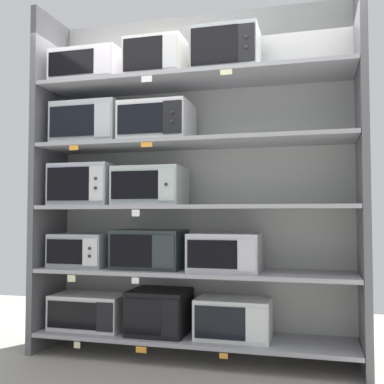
{
  "coord_description": "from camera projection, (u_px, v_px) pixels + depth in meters",
  "views": [
    {
      "loc": [
        0.91,
        -3.41,
        1.07
      ],
      "look_at": [
        0.0,
        0.0,
        1.24
      ],
      "focal_mm": 43.66,
      "sensor_mm": 36.0,
      "label": 1
    }
  ],
  "objects": [
    {
      "name": "shelf_3",
      "position": [
        192.0,
        143.0,
        3.55
      ],
      "size": [
        2.39,
        0.51,
        0.03
      ],
      "primitive_type": "cube",
      "color": "#99999E"
    },
    {
      "name": "microwave_8",
      "position": [
        90.0,
        125.0,
        3.78
      ],
      "size": [
        0.55,
        0.36,
        0.34
      ],
      "color": "#B4BABD",
      "rests_on": "shelf_3"
    },
    {
      "name": "price_tag_9",
      "position": [
        226.0,
        72.0,
        3.24
      ],
      "size": [
        0.08,
        0.0,
        0.04
      ],
      "primitive_type": "cube",
      "color": "beige"
    },
    {
      "name": "price_tag_0",
      "position": [
        77.0,
        345.0,
        3.43
      ],
      "size": [
        0.05,
        0.0,
        0.05
      ],
      "primitive_type": "cube",
      "color": "beige"
    },
    {
      "name": "shelf_2",
      "position": [
        192.0,
        207.0,
        3.53
      ],
      "size": [
        2.39,
        0.51,
        0.03
      ],
      "primitive_type": "cube",
      "color": "#99999E"
    },
    {
      "name": "price_tag_2",
      "position": [
        224.0,
        356.0,
        3.15
      ],
      "size": [
        0.06,
        0.0,
        0.04
      ],
      "primitive_type": "cube",
      "color": "orange"
    },
    {
      "name": "upright_right",
      "position": [
        363.0,
        173.0,
        3.23
      ],
      "size": [
        0.05,
        0.51,
        2.72
      ],
      "primitive_type": "cube",
      "color": "#5B5B5E",
      "rests_on": "ground"
    },
    {
      "name": "microwave_10",
      "position": [
        91.0,
        70.0,
        3.8
      ],
      "size": [
        0.56,
        0.41,
        0.27
      ],
      "color": "silver",
      "rests_on": "shelf_4"
    },
    {
      "name": "shelf_0",
      "position": [
        192.0,
        337.0,
        3.48
      ],
      "size": [
        2.39,
        0.51,
        0.03
      ],
      "primitive_type": "cube",
      "color": "#99999E",
      "rests_on": "ground"
    },
    {
      "name": "price_tag_4",
      "position": [
        135.0,
        281.0,
        3.34
      ],
      "size": [
        0.06,
        0.0,
        0.04
      ],
      "primitive_type": "cube",
      "color": "white"
    },
    {
      "name": "microwave_5",
      "position": [
        226.0,
        252.0,
        3.44
      ],
      "size": [
        0.51,
        0.42,
        0.28
      ],
      "color": "#BBBCC2",
      "rests_on": "shelf_1"
    },
    {
      "name": "price_tag_1",
      "position": [
        141.0,
        350.0,
        3.31
      ],
      "size": [
        0.08,
        0.0,
        0.04
      ],
      "primitive_type": "cube",
      "color": "orange"
    },
    {
      "name": "microwave_12",
      "position": [
        227.0,
        53.0,
        3.51
      ],
      "size": [
        0.49,
        0.4,
        0.34
      ],
      "color": "#9CA2A5",
      "rests_on": "shelf_4"
    },
    {
      "name": "microwave_2",
      "position": [
        233.0,
        318.0,
        3.4
      ],
      "size": [
        0.54,
        0.34,
        0.29
      ],
      "color": "silver",
      "rests_on": "shelf_0"
    },
    {
      "name": "microwave_1",
      "position": [
        159.0,
        312.0,
        3.55
      ],
      "size": [
        0.44,
        0.41,
        0.33
      ],
      "color": "black",
      "rests_on": "shelf_0"
    },
    {
      "name": "price_tag_7",
      "position": [
        147.0,
        145.0,
        3.37
      ],
      "size": [
        0.09,
        0.0,
        0.03
      ],
      "primitive_type": "cube",
      "color": "orange"
    },
    {
      "name": "upright_left",
      "position": [
        49.0,
        180.0,
        3.85
      ],
      "size": [
        0.05,
        0.51,
        2.72
      ],
      "primitive_type": "cube",
      "color": "#5B5B5E",
      "rests_on": "ground"
    },
    {
      "name": "microwave_7",
      "position": [
        150.0,
        186.0,
        3.62
      ],
      "size": [
        0.53,
        0.38,
        0.3
      ],
      "color": "#B2BEB7",
      "rests_on": "shelf_2"
    },
    {
      "name": "microwave_0",
      "position": [
        89.0,
        311.0,
        3.7
      ],
      "size": [
        0.58,
        0.34,
        0.27
      ],
      "color": "silver",
      "rests_on": "shelf_0"
    },
    {
      "name": "shelf_1",
      "position": [
        192.0,
        272.0,
        3.5
      ],
      "size": [
        2.39,
        0.51,
        0.03
      ],
      "primitive_type": "cube",
      "color": "#99999E"
    },
    {
      "name": "microwave_11",
      "position": [
        158.0,
        62.0,
        3.65
      ],
      "size": [
        0.45,
        0.41,
        0.3
      ],
      "color": "silver",
      "rests_on": "shelf_4"
    },
    {
      "name": "back_panel",
      "position": [
        201.0,
        179.0,
        3.81
      ],
      "size": [
        2.59,
        0.04,
        2.72
      ],
      "primitive_type": "cube",
      "color": "#B2B2AD",
      "rests_on": "ground"
    },
    {
      "name": "microwave_6",
      "position": [
        86.0,
        185.0,
        3.76
      ],
      "size": [
        0.5,
        0.4,
        0.33
      ],
      "color": "#B3B3C2",
      "rests_on": "shelf_2"
    },
    {
      "name": "microwave_4",
      "position": [
        149.0,
        249.0,
        3.6
      ],
      "size": [
        0.53,
        0.37,
        0.3
      ],
      "color": "#282F31",
      "rests_on": "shelf_1"
    },
    {
      "name": "microwave_9",
      "position": [
        157.0,
        123.0,
        3.63
      ],
      "size": [
        0.53,
        0.41,
        0.3
      ],
      "color": "silver",
      "rests_on": "shelf_3"
    },
    {
      "name": "shelf_4",
      "position": [
        192.0,
        80.0,
        3.57
      ],
      "size": [
        2.39,
        0.51,
        0.03
      ],
      "primitive_type": "cube",
      "color": "#99999E"
    },
    {
      "name": "price_tag_5",
      "position": [
        136.0,
        213.0,
        3.36
      ],
      "size": [
        0.06,
        0.0,
        0.05
      ],
      "primitive_type": "cube",
      "color": "white"
    },
    {
      "name": "price_tag_3",
      "position": [
        71.0,
        278.0,
        3.47
      ],
      "size": [
        0.06,
        0.0,
        0.05
      ],
      "primitive_type": "cube",
      "color": "beige"
    },
    {
      "name": "microwave_3",
      "position": [
        83.0,
        250.0,
        3.74
      ],
      "size": [
        0.45,
        0.38,
        0.26
      ],
      "color": "#99A1A5",
      "rests_on": "shelf_1"
    },
    {
      "name": "price_tag_8",
      "position": [
        147.0,
        79.0,
        3.39
      ],
      "size": [
        0.08,
        0.0,
        0.05
      ],
      "primitive_type": "cube",
      "color": "white"
    },
    {
      "name": "price_tag_6",
      "position": [
        74.0,
        148.0,
        3.52
      ],
      "size": [
        0.07,
        0.0,
        0.04
      ],
      "primitive_type": "cube",
      "color": "orange"
    }
  ]
}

